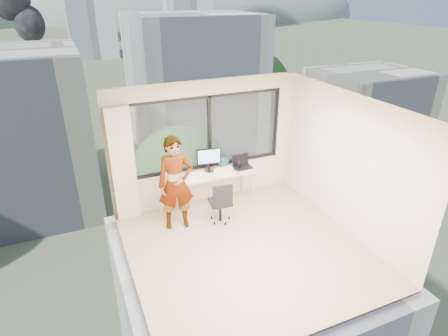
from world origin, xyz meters
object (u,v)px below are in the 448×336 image
desk (212,189)px  handbag (223,161)px  laptop (243,162)px  game_console (170,173)px  monitor (209,160)px  chair (220,201)px  person (176,184)px

desk → handbag: handbag is taller
laptop → game_console: bearing=169.7°
monitor → handbag: (0.37, 0.11, -0.16)m
monitor → game_console: size_ratio=1.69×
desk → laptop: bearing=-2.2°
chair → person: (-0.82, 0.17, 0.47)m
person → handbag: bearing=37.3°
chair → handbag: size_ratio=3.47×
desk → game_console: size_ratio=5.96×
desk → laptop: size_ratio=4.48×
person → laptop: 1.67m
person → monitor: (0.89, 0.60, 0.09)m
desk → person: size_ratio=0.98×
desk → chair: 0.66m
monitor → chair: bearing=-87.4°
game_console → handbag: (1.17, -0.02, 0.06)m
person → handbag: 1.45m
desk → chair: chair is taller
desk → monitor: (-0.00, 0.12, 0.63)m
handbag → monitor: bearing=178.0°
person → chair: bearing=-3.8°
person → laptop: size_ratio=4.57×
desk → laptop: 0.87m
monitor → laptop: 0.74m
monitor → person: bearing=-138.1°
game_console → laptop: laptop is taller
laptop → handbag: laptop is taller
desk → monitor: bearing=91.5°
desk → laptop: laptop is taller
desk → chair: (-0.08, -0.65, 0.08)m
chair → monitor: 0.95m
chair → game_console: 1.20m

